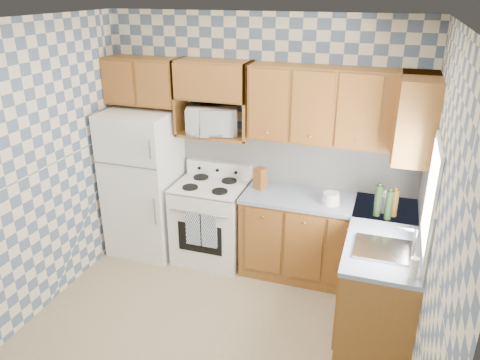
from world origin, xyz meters
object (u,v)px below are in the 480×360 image
at_px(microwave, 212,120).
at_px(electric_kettle, 385,203).
at_px(stove_body, 211,223).
at_px(refrigerator, 144,183).

bearing_deg(microwave, electric_kettle, -26.68).
distance_m(stove_body, microwave, 1.16).
height_order(microwave, electric_kettle, microwave).
bearing_deg(stove_body, microwave, 98.92).
relative_size(stove_body, electric_kettle, 5.36).
distance_m(stove_body, electric_kettle, 1.92).
relative_size(refrigerator, microwave, 3.11).
distance_m(microwave, electric_kettle, 1.97).
xyz_separation_m(stove_body, electric_kettle, (1.84, -0.08, 0.55)).
relative_size(refrigerator, stove_body, 1.87).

